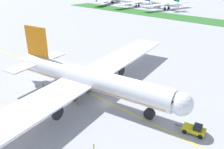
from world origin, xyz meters
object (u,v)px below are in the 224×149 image
Objects in this scene: airliner_foreground at (87,78)px; ground_crew_wingwalker_port at (43,83)px; pushback_tug at (195,129)px; parked_airliner_far_centre at (136,2)px; ground_crew_marshaller_front at (94,147)px; ground_crew_wingwalker_starboard at (78,101)px; parked_airliner_far_right at (166,3)px.

airliner_foreground reaches higher than ground_crew_wingwalker_port.
pushback_tug is 4.03× the size of ground_crew_wingwalker_port.
parked_airliner_far_centre is (-100.45, 150.25, -1.54)m from airliner_foreground.
ground_crew_marshaller_front is at bearing -54.53° from parked_airliner_far_centre.
pushback_tug is at bearing 19.33° from ground_crew_wingwalker_starboard.
ground_crew_wingwalker_starboard is (-14.84, 8.37, 0.03)m from ground_crew_marshaller_front.
parked_airliner_far_centre is (-100.97, 154.16, 3.16)m from ground_crew_wingwalker_starboard.
ground_crew_wingwalker_port is 165.24m from parked_airliner_far_right.
parked_airliner_far_centre reaches higher than ground_crew_wingwalker_starboard.
ground_crew_wingwalker_port is (-41.09, -9.40, -0.02)m from pushback_tug.
ground_crew_wingwalker_port is at bearing 164.93° from ground_crew_marshaller_front.
ground_crew_wingwalker_starboard is at bearing -65.92° from parked_airliner_far_right.
airliner_foreground is at bearing -56.24° from parked_airliner_far_centre.
pushback_tug is 42.15m from ground_crew_wingwalker_port.
airliner_foreground is 52.76× the size of ground_crew_wingwalker_port.
pushback_tug is 0.11× the size of parked_airliner_far_right.
ground_crew_wingwalker_port is 0.02× the size of parked_airliner_far_centre.
parked_airliner_far_centre is (-85.83, 154.45, 3.22)m from ground_crew_wingwalker_port.
ground_crew_marshaller_front is (15.36, -12.27, -4.73)m from airliner_foreground.
airliner_foreground is 180.75m from parked_airliner_far_centre.
ground_crew_marshaller_front is (29.97, -8.07, 0.02)m from ground_crew_wingwalker_port.
ground_crew_wingwalker_starboard is (15.14, 0.30, 0.06)m from ground_crew_wingwalker_port.
ground_crew_wingwalker_starboard is at bearing -160.67° from pushback_tug.
airliner_foreground is 13.09× the size of pushback_tug.
airliner_foreground is 51.50× the size of ground_crew_marshaller_front.
ground_crew_wingwalker_port is 31.04m from ground_crew_marshaller_front.
parked_airliner_far_right reaches higher than parked_airliner_far_centre.
ground_crew_marshaller_front is (-11.12, -17.48, 0.00)m from pushback_tug.
airliner_foreground reaches higher than ground_crew_wingwalker_starboard.
airliner_foreground is 1.31× the size of parked_airliner_far_centre.
ground_crew_marshaller_front is 184.53m from parked_airliner_far_right.
airliner_foreground is 6.13m from ground_crew_wingwalker_starboard.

